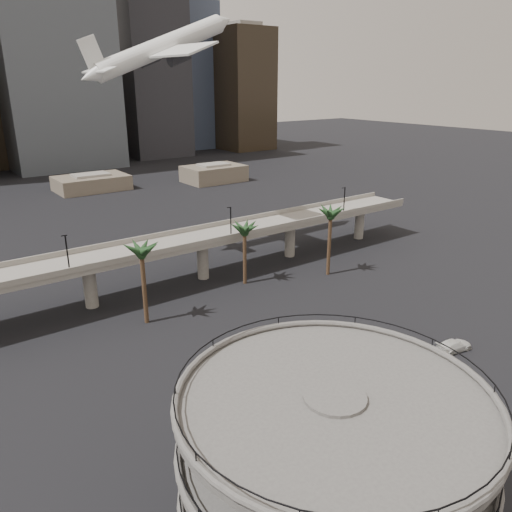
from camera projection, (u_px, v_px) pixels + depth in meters
ground at (391, 469)px, 49.68m from camera, size 700.00×700.00×0.00m
parking_ramp at (330, 471)px, 36.10m from camera, size 22.20×22.20×17.35m
overpass at (149, 254)px, 88.99m from camera, size 130.00×9.30×14.70m
palm_trees at (246, 232)px, 87.61m from camera, size 42.40×10.40×14.00m
low_buildings at (53, 191)px, 160.60m from camera, size 135.00×27.50×6.80m
skyline at (8, 50)px, 206.75m from camera, size 269.00×86.00×132.66m
airborne_jet at (161, 48)px, 98.68m from camera, size 35.60×32.00×15.77m
car_a at (276, 368)px, 65.81m from camera, size 4.21×2.70×1.33m
car_b at (325, 331)px, 75.42m from camera, size 4.93×2.20×1.57m
car_c at (454, 345)px, 71.10m from camera, size 5.98×3.19×1.65m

